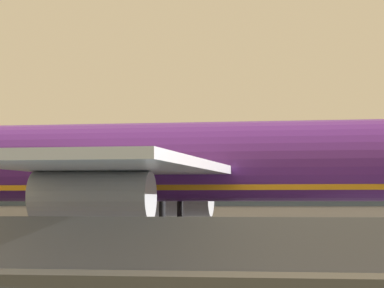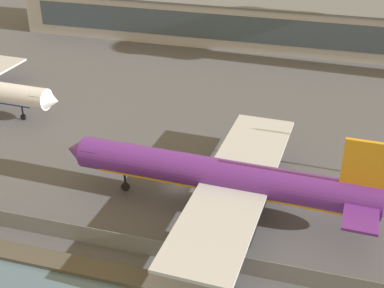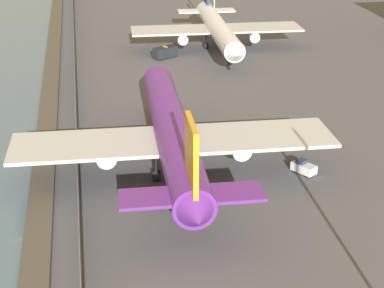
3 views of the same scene
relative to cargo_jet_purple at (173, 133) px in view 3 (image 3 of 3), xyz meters
The scene contains 7 objects.
ground_plane 10.55m from the cargo_jet_purple, 155.51° to the left, with size 500.00×500.00×0.00m, color #4C4C51.
shoreline_seawall 19.36m from the cargo_jet_purple, 116.24° to the right, with size 320.00×3.00×0.50m.
perimeter_fence 15.31m from the cargo_jet_purple, 123.99° to the right, with size 280.00×0.10×2.62m.
cargo_jet_purple is the anchor object (origin of this frame).
passenger_jet_white 60.00m from the cargo_jet_purple, 162.41° to the left, with size 43.13×36.96×12.53m.
baggage_tug 17.60m from the cargo_jet_purple, 78.28° to the left, with size 3.56×3.07×1.80m.
ops_van 53.99m from the cargo_jet_purple, behind, with size 4.46×5.54×2.48m.
Camera 3 is at (83.06, -14.42, 36.87)m, focal length 60.00 mm.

